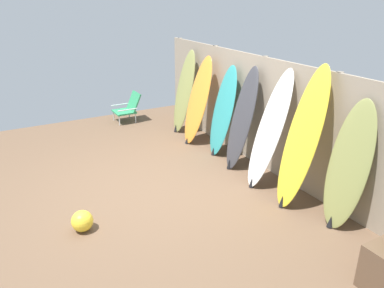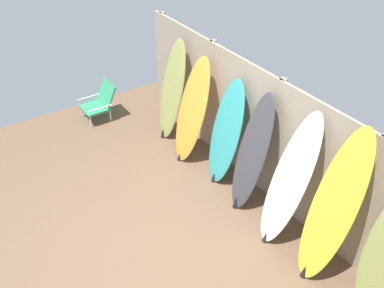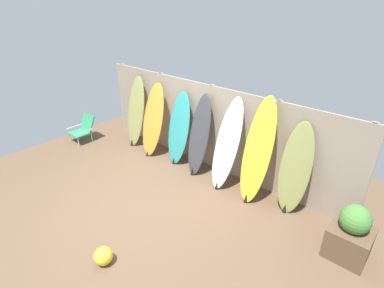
% 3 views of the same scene
% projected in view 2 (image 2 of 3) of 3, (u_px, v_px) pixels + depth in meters
% --- Properties ---
extents(ground, '(7.68, 7.68, 0.00)m').
position_uv_depth(ground, '(143.00, 252.00, 5.25)').
color(ground, brown).
extents(fence_back, '(6.08, 0.11, 1.80)m').
position_uv_depth(fence_back, '(273.00, 141.00, 5.63)').
color(fence_back, gray).
rests_on(fence_back, ground).
extents(surfboard_olive_0, '(0.56, 0.53, 1.67)m').
position_uv_depth(surfboard_olive_0, '(172.00, 91.00, 6.89)').
color(surfboard_olive_0, olive).
rests_on(surfboard_olive_0, ground).
extents(surfboard_orange_1, '(0.60, 0.59, 1.66)m').
position_uv_depth(surfboard_orange_1, '(192.00, 111.00, 6.39)').
color(surfboard_orange_1, orange).
rests_on(surfboard_orange_1, ground).
extents(surfboard_teal_2, '(0.60, 0.45, 1.59)m').
position_uv_depth(surfboard_teal_2, '(226.00, 134.00, 5.97)').
color(surfboard_teal_2, teal).
rests_on(surfboard_teal_2, ground).
extents(surfboard_charcoal_3, '(0.48, 0.53, 1.67)m').
position_uv_depth(surfboard_charcoal_3, '(252.00, 154.00, 5.51)').
color(surfboard_charcoal_3, '#38383D').
rests_on(surfboard_charcoal_3, ground).
extents(surfboard_white_4, '(0.54, 0.66, 1.75)m').
position_uv_depth(surfboard_white_4, '(289.00, 182.00, 5.01)').
color(surfboard_white_4, white).
rests_on(surfboard_white_4, ground).
extents(surfboard_yellow_5, '(0.52, 0.58, 1.91)m').
position_uv_depth(surfboard_yellow_5, '(333.00, 209.00, 4.53)').
color(surfboard_yellow_5, yellow).
rests_on(surfboard_yellow_5, ground).
extents(beach_chair, '(0.50, 0.57, 0.64)m').
position_uv_depth(beach_chair, '(100.00, 102.00, 7.62)').
color(beach_chair, silver).
rests_on(beach_chair, ground).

